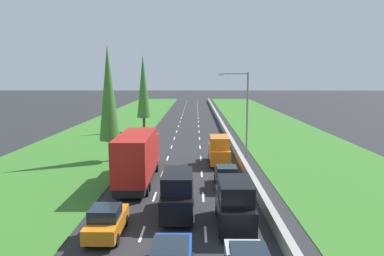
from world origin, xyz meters
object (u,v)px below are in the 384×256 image
at_px(red_box_truck_left_lane, 138,157).
at_px(poplar_tree_second, 109,94).
at_px(black_van_right_lane, 234,204).
at_px(poplar_tree_third, 143,87).
at_px(black_hatchback_right_lane, 226,177).
at_px(orange_van_right_lane, 219,150).
at_px(black_van_centre_lane, 178,194).
at_px(street_light_mast, 244,108).
at_px(orange_hatchback_left_lane, 107,221).

relative_size(red_box_truck_left_lane, poplar_tree_second, 0.81).
relative_size(black_van_right_lane, poplar_tree_third, 0.41).
distance_m(black_hatchback_right_lane, orange_van_right_lane, 7.30).
distance_m(black_van_centre_lane, orange_van_right_lane, 13.46).
xyz_separation_m(black_van_centre_lane, black_van_right_lane, (3.32, -1.63, 0.00)).
bearing_deg(orange_van_right_lane, street_light_mast, 48.02).
xyz_separation_m(orange_hatchback_left_lane, red_box_truck_left_lane, (0.19, 9.50, 1.35)).
bearing_deg(street_light_mast, orange_hatchback_left_lane, -117.63).
relative_size(black_van_centre_lane, poplar_tree_third, 0.41).
distance_m(poplar_tree_third, street_light_mast, 22.13).
bearing_deg(poplar_tree_second, black_hatchback_right_lane, -37.21).
bearing_deg(black_van_right_lane, black_hatchback_right_lane, 88.61).
xyz_separation_m(black_hatchback_right_lane, poplar_tree_second, (-11.06, 8.40, 6.05)).
bearing_deg(black_van_right_lane, street_light_mast, 80.79).
distance_m(black_van_right_lane, poplar_tree_third, 37.33).
bearing_deg(street_light_mast, black_van_centre_lane, -111.04).
height_order(red_box_truck_left_lane, orange_van_right_lane, red_box_truck_left_lane).
relative_size(red_box_truck_left_lane, street_light_mast, 1.04).
distance_m(black_van_centre_lane, black_van_right_lane, 3.70).
relative_size(orange_van_right_lane, poplar_tree_second, 0.42).
relative_size(red_box_truck_left_lane, black_van_centre_lane, 1.92).
bearing_deg(poplar_tree_second, black_van_centre_lane, -61.88).
relative_size(black_van_right_lane, orange_van_right_lane, 1.00).
xyz_separation_m(red_box_truck_left_lane, black_hatchback_right_lane, (7.03, -0.94, -1.35)).
relative_size(black_van_centre_lane, street_light_mast, 0.54).
bearing_deg(red_box_truck_left_lane, poplar_tree_second, 118.41).
bearing_deg(poplar_tree_second, orange_hatchback_left_lane, -77.23).
bearing_deg(black_van_right_lane, poplar_tree_second, 124.60).
distance_m(orange_van_right_lane, street_light_mast, 5.66).
height_order(orange_hatchback_left_lane, orange_van_right_lane, orange_van_right_lane).
bearing_deg(red_box_truck_left_lane, black_hatchback_right_lane, -7.62).
xyz_separation_m(poplar_tree_second, poplar_tree_third, (0.57, 19.66, 0.09)).
bearing_deg(black_hatchback_right_lane, orange_hatchback_left_lane, -130.12).
xyz_separation_m(black_hatchback_right_lane, street_light_mast, (2.70, 10.37, 4.40)).
relative_size(red_box_truck_left_lane, poplar_tree_third, 0.79).
xyz_separation_m(orange_van_right_lane, poplar_tree_third, (-10.40, 20.79, 5.58)).
bearing_deg(black_van_centre_lane, poplar_tree_second, 118.12).
bearing_deg(poplar_tree_third, red_box_truck_left_lane, -82.72).
distance_m(red_box_truck_left_lane, poplar_tree_second, 9.70).
relative_size(orange_hatchback_left_lane, poplar_tree_second, 0.33).
distance_m(black_van_centre_lane, street_light_mast, 17.69).
bearing_deg(orange_hatchback_left_lane, red_box_truck_left_lane, 88.85).
bearing_deg(black_van_centre_lane, red_box_truck_left_lane, 117.80).
relative_size(red_box_truck_left_lane, black_hatchback_right_lane, 2.41).
height_order(black_hatchback_right_lane, poplar_tree_third, poplar_tree_third).
bearing_deg(black_hatchback_right_lane, black_van_centre_lane, -121.36).
xyz_separation_m(red_box_truck_left_lane, poplar_tree_second, (-4.04, 7.46, 4.70)).
height_order(poplar_tree_second, poplar_tree_third, poplar_tree_third).
distance_m(red_box_truck_left_lane, orange_van_right_lane, 9.42).
height_order(orange_hatchback_left_lane, poplar_tree_second, poplar_tree_second).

